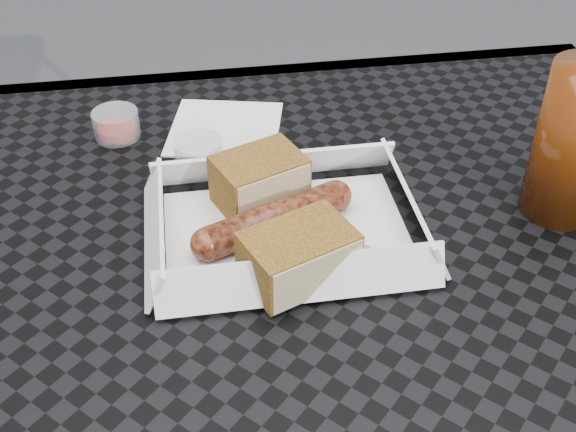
{
  "coord_description": "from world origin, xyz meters",
  "views": [
    {
      "loc": [
        -0.12,
        -0.44,
        1.17
      ],
      "look_at": [
        -0.04,
        0.05,
        0.78
      ],
      "focal_mm": 45.0,
      "sensor_mm": 36.0,
      "label": 1
    }
  ],
  "objects_px": {
    "bratwurst": "(274,219)",
    "patio_table": "(343,336)",
    "food_tray": "(286,233)",
    "drink_glass": "(574,143)"
  },
  "relations": [
    {
      "from": "food_tray",
      "to": "bratwurst",
      "type": "distance_m",
      "value": 0.02
    },
    {
      "from": "bratwurst",
      "to": "drink_glass",
      "type": "height_order",
      "value": "drink_glass"
    },
    {
      "from": "patio_table",
      "to": "food_tray",
      "type": "relative_size",
      "value": 3.64
    },
    {
      "from": "patio_table",
      "to": "food_tray",
      "type": "height_order",
      "value": "food_tray"
    },
    {
      "from": "bratwurst",
      "to": "patio_table",
      "type": "bearing_deg",
      "value": -49.5
    },
    {
      "from": "patio_table",
      "to": "bratwurst",
      "type": "height_order",
      "value": "bratwurst"
    },
    {
      "from": "patio_table",
      "to": "drink_glass",
      "type": "distance_m",
      "value": 0.27
    },
    {
      "from": "patio_table",
      "to": "drink_glass",
      "type": "xyz_separation_m",
      "value": [
        0.22,
        0.06,
        0.15
      ]
    },
    {
      "from": "patio_table",
      "to": "bratwurst",
      "type": "bearing_deg",
      "value": 130.5
    },
    {
      "from": "food_tray",
      "to": "drink_glass",
      "type": "xyz_separation_m",
      "value": [
        0.26,
        -0.0,
        0.07
      ]
    }
  ]
}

